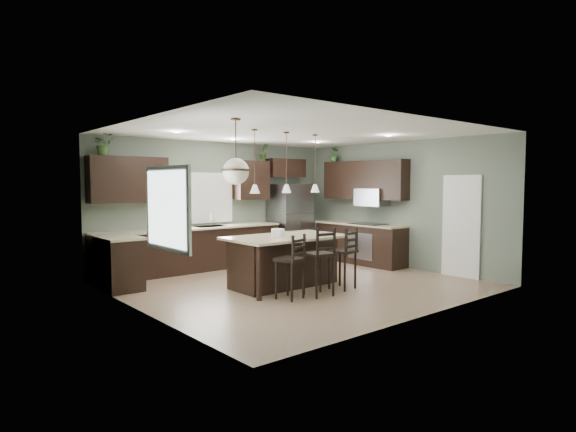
% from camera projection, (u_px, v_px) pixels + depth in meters
% --- Properties ---
extents(ground, '(6.00, 6.00, 0.00)m').
position_uv_depth(ground, '(298.00, 284.00, 8.93)').
color(ground, '#9E8466').
rests_on(ground, ground).
extents(pantry_door, '(0.04, 0.82, 2.04)m').
position_uv_depth(pantry_door, '(461.00, 226.00, 9.58)').
color(pantry_door, white).
rests_on(pantry_door, ground).
extents(window_back, '(1.35, 0.02, 1.00)m').
position_uv_depth(window_back, '(203.00, 198.00, 10.66)').
color(window_back, white).
rests_on(window_back, room_shell).
extents(window_left, '(0.02, 1.10, 1.00)m').
position_uv_depth(window_left, '(166.00, 209.00, 6.30)').
color(window_left, white).
rests_on(window_left, room_shell).
extents(left_return_cabs, '(0.60, 0.90, 0.90)m').
position_uv_depth(left_return_cabs, '(119.00, 264.00, 8.48)').
color(left_return_cabs, black).
rests_on(left_return_cabs, ground).
extents(left_return_countertop, '(0.66, 0.96, 0.04)m').
position_uv_depth(left_return_countertop, '(120.00, 238.00, 8.46)').
color(left_return_countertop, beige).
rests_on(left_return_countertop, left_return_cabs).
extents(back_lower_cabs, '(4.20, 0.60, 0.90)m').
position_uv_depth(back_lower_cabs, '(192.00, 250.00, 10.23)').
color(back_lower_cabs, black).
rests_on(back_lower_cabs, ground).
extents(back_countertop, '(4.20, 0.66, 0.04)m').
position_uv_depth(back_countertop, '(192.00, 228.00, 10.19)').
color(back_countertop, beige).
rests_on(back_countertop, back_lower_cabs).
extents(sink_inset, '(0.70, 0.45, 0.01)m').
position_uv_depth(sink_inset, '(211.00, 226.00, 10.47)').
color(sink_inset, gray).
rests_on(sink_inset, back_countertop).
extents(faucet, '(0.02, 0.02, 0.28)m').
position_uv_depth(faucet, '(211.00, 220.00, 10.44)').
color(faucet, silver).
rests_on(faucet, back_countertop).
extents(back_upper_left, '(1.55, 0.34, 0.90)m').
position_uv_depth(back_upper_left, '(128.00, 180.00, 9.40)').
color(back_upper_left, black).
rests_on(back_upper_left, room_shell).
extents(back_upper_right, '(0.85, 0.34, 0.90)m').
position_uv_depth(back_upper_right, '(251.00, 180.00, 11.28)').
color(back_upper_right, black).
rests_on(back_upper_right, room_shell).
extents(fridge_header, '(1.05, 0.34, 0.45)m').
position_uv_depth(fridge_header, '(286.00, 168.00, 11.94)').
color(fridge_header, black).
rests_on(fridge_header, room_shell).
extents(right_lower_cabs, '(0.60, 2.35, 0.90)m').
position_uv_depth(right_lower_cabs, '(360.00, 244.00, 11.30)').
color(right_lower_cabs, black).
rests_on(right_lower_cabs, ground).
extents(right_countertop, '(0.66, 2.35, 0.04)m').
position_uv_depth(right_countertop, '(359.00, 224.00, 11.25)').
color(right_countertop, beige).
rests_on(right_countertop, right_lower_cabs).
extents(cooktop, '(0.58, 0.75, 0.02)m').
position_uv_depth(cooktop, '(368.00, 224.00, 11.04)').
color(cooktop, black).
rests_on(cooktop, right_countertop).
extents(wall_oven_front, '(0.01, 0.72, 0.60)m').
position_uv_depth(wall_oven_front, '(360.00, 246.00, 10.89)').
color(wall_oven_front, gray).
rests_on(wall_oven_front, right_lower_cabs).
extents(right_upper_cabs, '(0.34, 2.35, 0.90)m').
position_uv_depth(right_upper_cabs, '(364.00, 180.00, 11.28)').
color(right_upper_cabs, black).
rests_on(right_upper_cabs, room_shell).
extents(microwave, '(0.40, 0.75, 0.40)m').
position_uv_depth(microwave, '(372.00, 197.00, 11.06)').
color(microwave, gray).
rests_on(microwave, right_upper_cabs).
extents(refrigerator, '(0.90, 0.74, 1.85)m').
position_uv_depth(refrigerator, '(290.00, 222.00, 11.81)').
color(refrigerator, gray).
rests_on(refrigerator, ground).
extents(kitchen_island, '(2.19, 1.25, 0.92)m').
position_uv_depth(kitchen_island, '(287.00, 261.00, 8.75)').
color(kitchen_island, black).
rests_on(kitchen_island, ground).
extents(serving_dish, '(0.24, 0.24, 0.14)m').
position_uv_depth(serving_dish, '(278.00, 233.00, 8.58)').
color(serving_dish, silver).
rests_on(serving_dish, kitchen_island).
extents(bar_stool_left, '(0.48, 0.48, 1.07)m').
position_uv_depth(bar_stool_left, '(290.00, 267.00, 7.77)').
color(bar_stool_left, black).
rests_on(bar_stool_left, ground).
extents(bar_stool_center, '(0.47, 0.47, 1.16)m').
position_uv_depth(bar_stool_center, '(319.00, 262.00, 7.99)').
color(bar_stool_center, black).
rests_on(bar_stool_center, ground).
extents(bar_stool_right, '(0.47, 0.47, 1.11)m').
position_uv_depth(bar_stool_right, '(342.00, 258.00, 8.51)').
color(bar_stool_right, black).
rests_on(bar_stool_right, ground).
extents(pendant_left, '(0.17, 0.17, 1.10)m').
position_uv_depth(pendant_left, '(255.00, 161.00, 8.18)').
color(pendant_left, silver).
rests_on(pendant_left, room_shell).
extents(pendant_center, '(0.17, 0.17, 1.10)m').
position_uv_depth(pendant_center, '(287.00, 163.00, 8.62)').
color(pendant_center, silver).
rests_on(pendant_center, room_shell).
extents(pendant_right, '(0.17, 0.17, 1.10)m').
position_uv_depth(pendant_right, '(315.00, 163.00, 9.06)').
color(pendant_right, silver).
rests_on(pendant_right, room_shell).
extents(chandelier, '(0.41, 0.41, 0.94)m').
position_uv_depth(chandelier, '(236.00, 152.00, 6.82)').
color(chandelier, beige).
rests_on(chandelier, room_shell).
extents(plant_back_left, '(0.44, 0.40, 0.42)m').
position_uv_depth(plant_back_left, '(104.00, 144.00, 9.03)').
color(plant_back_left, '#365927').
rests_on(plant_back_left, back_upper_left).
extents(plant_back_right, '(0.27, 0.24, 0.41)m').
position_uv_depth(plant_back_right, '(264.00, 152.00, 11.43)').
color(plant_back_right, '#314B20').
rests_on(plant_back_right, back_upper_right).
extents(plant_right_wall, '(0.21, 0.21, 0.37)m').
position_uv_depth(plant_right_wall, '(334.00, 155.00, 11.95)').
color(plant_right_wall, '#2F5A27').
rests_on(plant_right_wall, right_upper_cabs).
extents(room_shell, '(6.00, 6.00, 6.00)m').
position_uv_depth(room_shell, '(298.00, 193.00, 8.82)').
color(room_shell, slate).
rests_on(room_shell, ground).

